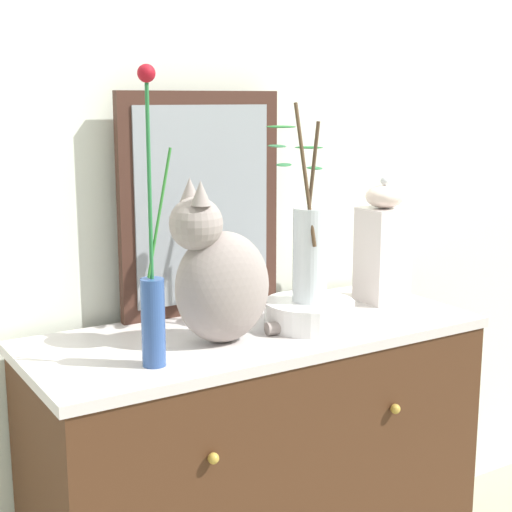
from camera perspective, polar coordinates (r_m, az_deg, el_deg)
name	(u,v)px	position (r m, az deg, el deg)	size (l,w,h in m)	color
wall_back	(196,117)	(2.06, -4.46, 10.18)	(4.40, 0.08, 2.60)	silver
sideboard	(256,482)	(2.03, 0.00, -16.26)	(1.11, 0.47, 0.80)	#442716
mirror_leaning	(201,204)	(1.97, -4.06, 3.81)	(0.44, 0.03, 0.56)	#3F251C
cat_sitting	(220,276)	(1.74, -2.70, -1.50)	(0.43, 0.18, 0.38)	gray
vase_slim_green	(153,294)	(1.60, -7.62, -2.79)	(0.08, 0.05, 0.61)	#2F4F8F
bowl_porcelain	(309,313)	(1.90, 3.93, -4.23)	(0.22, 0.22, 0.06)	white
vase_glass_clear	(309,248)	(1.86, 3.94, 0.58)	(0.18, 0.14, 0.47)	silver
jar_lidded_porcelain	(383,245)	(2.13, 9.31, 0.77)	(0.11, 0.11, 0.34)	silver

